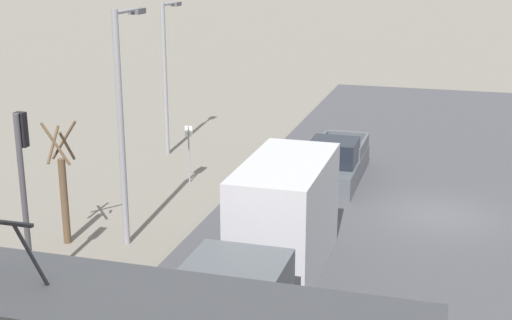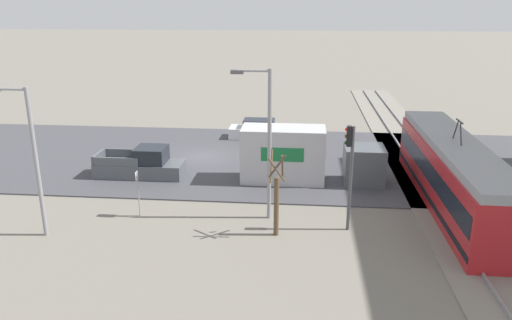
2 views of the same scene
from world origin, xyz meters
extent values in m
plane|color=slate|center=(0.00, 0.00, 0.00)|extent=(320.00, 320.00, 0.00)
cube|color=#424247|center=(0.00, 0.00, 0.04)|extent=(16.04, 50.14, 0.08)
cube|color=gray|center=(7.14, 15.06, 3.34)|extent=(15.23, 2.46, 0.43)
cylinder|color=#2D2D33|center=(6.69, 15.06, 4.11)|extent=(0.66, 0.07, 1.15)
cube|color=#2D2D33|center=(7.14, 15.06, 4.66)|extent=(1.10, 0.08, 0.06)
cube|color=#4C5156|center=(4.31, 10.72, 1.21)|extent=(2.32, 2.35, 2.26)
cube|color=#B2B2B7|center=(4.31, 5.87, 1.74)|extent=(2.32, 4.99, 3.32)
cube|color=#196B38|center=(5.48, 5.87, 2.07)|extent=(0.02, 2.50, 0.83)
cube|color=#4C5156|center=(4.32, -3.08, 0.53)|extent=(2.01, 5.48, 0.90)
cube|color=black|center=(4.32, -2.31, 1.48)|extent=(1.85, 1.86, 0.98)
cube|color=#4C5156|center=(5.24, -4.23, 1.25)|extent=(0.12, 2.74, 0.53)
cube|color=#4C5156|center=(3.39, -4.23, 1.25)|extent=(0.12, 2.74, 0.53)
cube|color=#4C5156|center=(4.32, -5.71, 1.25)|extent=(1.85, 0.22, 0.53)
cube|color=red|center=(5.10, -5.79, 0.80)|extent=(0.14, 0.04, 0.18)
cylinder|color=#47474C|center=(10.79, 9.30, 2.58)|extent=(0.16, 0.16, 5.15)
cube|color=black|center=(10.79, 9.12, 4.68)|extent=(0.28, 0.22, 0.95)
sphere|color=red|center=(10.79, 9.00, 5.00)|extent=(0.18, 0.18, 0.18)
sphere|color=#3C2C06|center=(10.79, 9.00, 4.68)|extent=(0.18, 0.18, 0.18)
sphere|color=black|center=(10.79, 9.00, 4.36)|extent=(0.18, 0.18, 0.18)
cylinder|color=brown|center=(11.69, 5.88, 1.44)|extent=(0.24, 0.24, 2.88)
cylinder|color=brown|center=(11.94, 5.88, 3.34)|extent=(0.09, 0.82, 1.11)
cylinder|color=brown|center=(11.69, 6.13, 3.44)|extent=(0.98, 0.09, 1.35)
cylinder|color=brown|center=(11.44, 5.88, 3.34)|extent=(0.09, 0.82, 1.11)
cylinder|color=brown|center=(11.69, 5.63, 3.44)|extent=(0.98, 0.09, 1.35)
cylinder|color=gray|center=(9.77, 5.40, 3.79)|extent=(0.20, 0.20, 7.59)
cylinder|color=gray|center=(9.77, 4.60, 7.47)|extent=(0.12, 1.60, 0.12)
cube|color=#515156|center=(9.77, 3.85, 7.41)|extent=(0.36, 0.60, 0.18)
cylinder|color=gray|center=(12.73, -4.97, 3.53)|extent=(0.20, 0.20, 7.05)
cylinder|color=gray|center=(12.73, -5.77, 6.93)|extent=(0.12, 1.60, 0.12)
cube|color=#515156|center=(12.73, -6.52, 6.87)|extent=(0.36, 0.60, 0.18)
cylinder|color=gray|center=(10.16, -1.24, 1.20)|extent=(0.06, 0.06, 2.40)
cube|color=white|center=(10.16, -1.27, 2.18)|extent=(0.32, 0.02, 0.44)
cube|color=red|center=(10.16, -1.28, 2.18)|extent=(0.31, 0.01, 0.10)
camera|label=1|loc=(-0.37, 25.08, 9.25)|focal=50.00mm
camera|label=2|loc=(33.14, 6.95, 10.58)|focal=35.00mm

